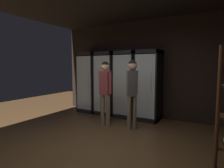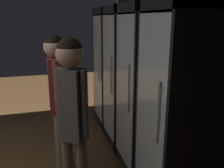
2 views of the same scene
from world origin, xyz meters
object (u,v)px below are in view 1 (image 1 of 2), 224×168
(cooler_far_left, at_px, (90,83))
(cooler_right, at_px, (149,86))
(shopper_far, at_px, (132,85))
(cooler_left, at_px, (108,84))
(shopper_near, at_px, (105,86))
(cooler_center, at_px, (127,85))

(cooler_far_left, xyz_separation_m, cooler_right, (2.00, -0.00, -0.00))
(cooler_far_left, xyz_separation_m, shopper_far, (1.93, -0.99, 0.10))
(cooler_far_left, bearing_deg, shopper_far, -27.18)
(cooler_left, relative_size, shopper_far, 1.18)
(cooler_right, bearing_deg, shopper_near, -124.84)
(cooler_left, distance_m, cooler_right, 1.33)
(cooler_right, bearing_deg, cooler_left, 179.87)
(cooler_center, xyz_separation_m, shopper_near, (-0.08, -1.07, 0.05))
(shopper_far, bearing_deg, cooler_center, 121.16)
(cooler_center, distance_m, cooler_right, 0.67)
(cooler_far_left, relative_size, cooler_left, 1.00)
(cooler_left, xyz_separation_m, cooler_center, (0.67, -0.00, 0.00))
(cooler_far_left, distance_m, cooler_right, 2.00)
(cooler_far_left, distance_m, cooler_center, 1.33)
(cooler_center, relative_size, shopper_far, 1.18)
(shopper_far, bearing_deg, cooler_left, 141.88)
(cooler_far_left, bearing_deg, cooler_center, 0.03)
(cooler_center, height_order, shopper_far, cooler_center)
(cooler_right, distance_m, shopper_near, 1.31)
(cooler_right, xyz_separation_m, shopper_far, (-0.06, -0.99, 0.11))
(cooler_far_left, height_order, shopper_near, cooler_far_left)
(shopper_near, relative_size, shopper_far, 0.99)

